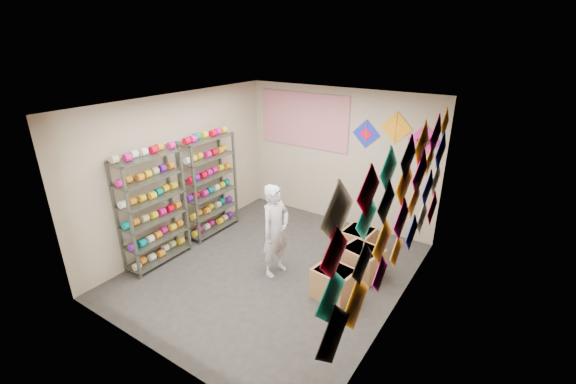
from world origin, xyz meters
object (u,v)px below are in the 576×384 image
Objects in this scene: carton_b at (362,262)px; carton_c at (358,242)px; shelf_rack_back at (209,186)px; carton_a at (334,283)px; shelf_rack_front at (153,210)px; shopkeeper at (276,231)px.

carton_b is 1.10× the size of carton_c.
carton_c is at bearing 15.66° from shelf_rack_back.
shelf_rack_back is at bearing 177.46° from carton_a.
shelf_rack_front is 3.12m from carton_a.
shelf_rack_back reaches higher than carton_b.
carton_c is (2.75, 0.77, -0.72)m from shelf_rack_back.
shopkeeper reaches higher than carton_c.
carton_c is at bearing 106.49° from carton_a.
shopkeeper is 2.57× the size of carton_b.
shelf_rack_front is 3.54× the size of carton_c.
carton_c is (-0.20, 1.32, 0.00)m from carton_a.
carton_a is at bearing 14.34° from shelf_rack_front.
carton_c is at bearing -27.81° from shopkeeper.
carton_b is at bearing -58.25° from carton_c.
shopkeeper reaches higher than carton_a.
carton_a is 0.95× the size of carton_b.
carton_a is 0.76m from carton_b.
shelf_rack_back is 3.54× the size of carton_c.
shelf_rack_back is 3.08m from carton_a.
carton_b reaches higher than carton_a.
shelf_rack_back is 3.15m from carton_b.
carton_a is (1.08, -0.07, -0.52)m from shopkeeper.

